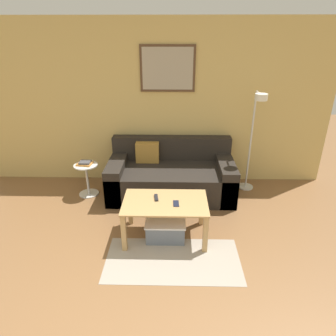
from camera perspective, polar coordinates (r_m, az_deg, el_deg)
The scene contains 10 objects.
wall_back at distance 4.84m, azimuth -2.79°, elevation 12.01°, with size 5.60×0.09×2.55m.
area_rug at distance 3.50m, azimuth 0.92°, elevation -17.09°, with size 1.50×0.75×0.01m, color #A39989.
couch at distance 4.67m, azimuth 0.56°, elevation -1.48°, with size 1.89×0.98×0.81m.
coffee_table at distance 3.61m, azimuth -0.54°, elevation -7.65°, with size 1.01×0.62×0.50m.
storage_bin at distance 3.77m, azimuth -0.46°, elevation -11.21°, with size 0.48×0.42×0.25m.
floor_lamp at distance 4.60m, azimuth 16.15°, elevation 6.82°, with size 0.24×0.46×1.57m.
side_table at distance 4.76m, azimuth -15.17°, elevation -1.60°, with size 0.36×0.36×0.50m.
book_stack at distance 4.68m, azimuth -15.56°, elevation 0.90°, with size 0.24×0.20×0.05m.
remote_control at distance 3.63m, azimuth -2.25°, elevation -5.65°, with size 0.04×0.15×0.02m, color #232328.
cell_phone at distance 3.52m, azimuth 1.55°, elevation -6.78°, with size 0.07×0.14×0.01m, color #1E2338.
Camera 1 is at (0.34, -1.25, 2.32)m, focal length 32.00 mm.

